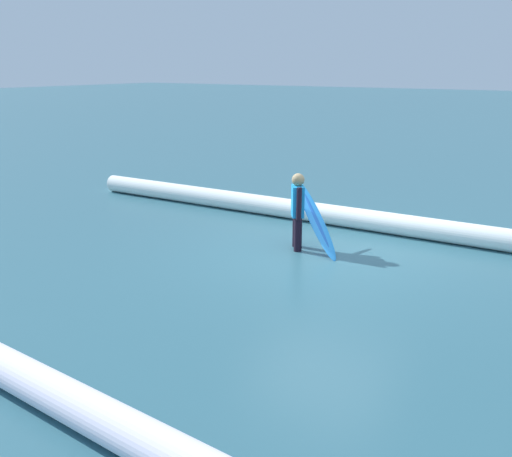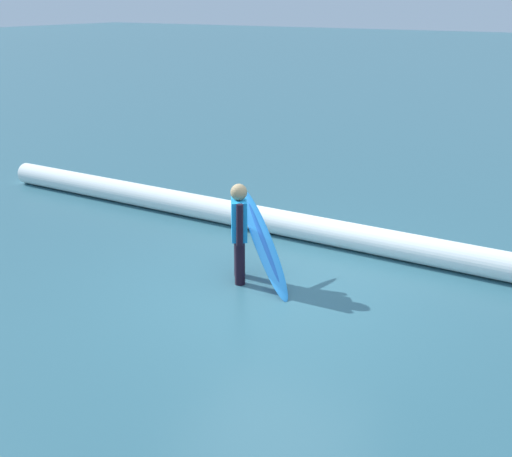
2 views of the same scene
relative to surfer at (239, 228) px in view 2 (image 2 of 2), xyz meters
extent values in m
plane|color=#2F5F6D|center=(-0.58, 0.03, -0.75)|extent=(140.90, 140.90, 0.00)
cylinder|color=black|center=(0.08, -0.11, -0.45)|extent=(0.14, 0.14, 0.59)
cylinder|color=black|center=(-0.08, 0.11, -0.45)|extent=(0.14, 0.14, 0.59)
cube|color=#198CD8|center=(0.00, 0.00, 0.12)|extent=(0.36, 0.39, 0.54)
sphere|color=#907B58|center=(0.00, 0.00, 0.49)|extent=(0.22, 0.22, 0.22)
cylinder|color=black|center=(0.12, -0.18, 0.12)|extent=(0.09, 0.23, 0.56)
cylinder|color=black|center=(-0.12, 0.18, 0.12)|extent=(0.09, 0.10, 0.56)
ellipsoid|color=#268CE5|center=(-0.26, -0.19, -0.21)|extent=(1.40, 1.13, 1.10)
ellipsoid|color=blue|center=(-0.26, -0.19, -0.21)|extent=(1.05, 0.81, 0.89)
cylinder|color=white|center=(-1.14, -1.84, -0.54)|extent=(15.08, 0.72, 0.41)
camera|label=1|loc=(-4.93, 8.74, 2.40)|focal=41.61mm
camera|label=2|loc=(-4.33, 6.53, 2.85)|focal=44.36mm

